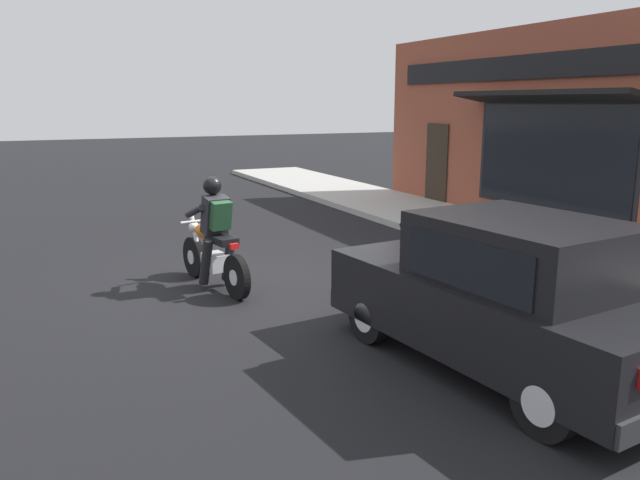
% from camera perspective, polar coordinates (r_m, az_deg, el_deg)
% --- Properties ---
extents(ground_plane, '(80.00, 80.00, 0.00)m').
position_cam_1_polar(ground_plane, '(9.46, -5.89, -3.75)').
color(ground_plane, black).
extents(sidewalk_curb, '(2.60, 22.00, 0.14)m').
position_cam_1_polar(sidewalk_curb, '(14.48, 10.21, 2.10)').
color(sidewalk_curb, '#ADAAA3').
rests_on(sidewalk_curb, ground).
extents(storefront_building, '(1.25, 9.56, 4.20)m').
position_cam_1_polar(storefront_building, '(14.46, 17.87, 9.82)').
color(storefront_building, brown).
rests_on(storefront_building, ground).
extents(motorcycle_with_rider, '(0.69, 2.01, 1.62)m').
position_cam_1_polar(motorcycle_with_rider, '(9.06, -9.67, -0.18)').
color(motorcycle_with_rider, black).
rests_on(motorcycle_with_rider, ground).
extents(car_hatchback, '(2.01, 3.92, 1.57)m').
position_cam_1_polar(car_hatchback, '(6.44, 16.53, -4.92)').
color(car_hatchback, black).
rests_on(car_hatchback, ground).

